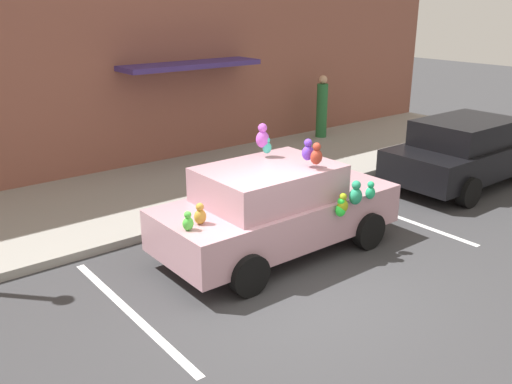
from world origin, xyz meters
The scene contains 9 objects.
ground_plane centered at (0.00, 0.00, 0.00)m, with size 60.00×60.00×0.00m, color #38383A.
sidewalk centered at (0.00, 5.00, 0.07)m, with size 24.00×4.00×0.15m, color gray.
storefront_building centered at (0.03, 7.14, 3.19)m, with size 24.00×1.25×6.40m.
parking_stripe_front centered at (3.65, 1.00, 0.00)m, with size 0.12×3.60×0.01m, color silver.
parking_stripe_rear centered at (-2.10, 1.00, 0.00)m, with size 0.12×3.60×0.01m, color silver.
plush_covered_car centered at (0.73, 1.25, 0.80)m, with size 4.19×2.05×2.12m.
parked_sedan_behind centered at (6.54, 1.31, 0.79)m, with size 4.34×2.00×1.54m.
teddy_bear_on_sidewalk centered at (0.69, 3.73, 0.42)m, with size 0.31×0.26×0.59m.
pedestrian_near_shopfront centered at (6.77, 6.28, 1.02)m, with size 0.32×0.32×1.83m.
Camera 1 is at (-4.87, -5.31, 4.10)m, focal length 38.93 mm.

